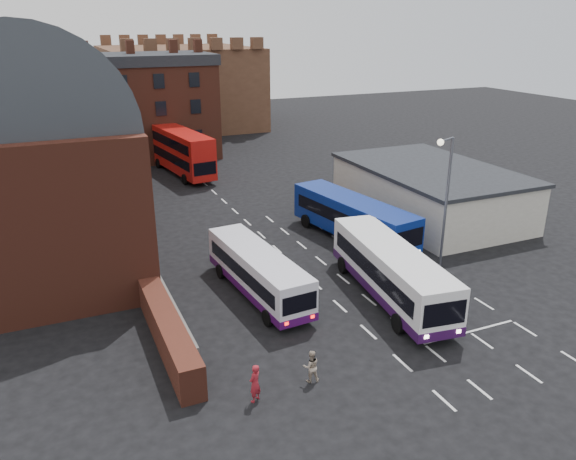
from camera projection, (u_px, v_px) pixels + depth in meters
name	position (u px, v px, depth m)	size (l,w,h in m)	color
ground	(361.00, 325.00, 31.05)	(180.00, 180.00, 0.00)	black
railway_station	(31.00, 141.00, 40.51)	(12.00, 28.00, 16.00)	#602B1E
forecourt_wall	(168.00, 332.00, 28.59)	(1.20, 10.00, 1.80)	#602B1E
cream_building	(429.00, 191.00, 47.95)	(10.40, 16.40, 4.25)	beige
brick_terrace	(119.00, 113.00, 66.27)	(22.00, 10.00, 11.00)	brown
castle_keep	(179.00, 87.00, 87.76)	(22.00, 22.00, 12.00)	brown
bus_white_outbound	(258.00, 270.00, 33.96)	(3.21, 10.47, 2.81)	white
bus_white_inbound	(391.00, 269.00, 33.44)	(4.20, 12.16, 3.25)	white
bus_blue	(353.00, 216.00, 42.40)	(4.60, 12.24, 3.26)	navy
bus_red_double	(182.00, 152.00, 60.45)	(4.31, 12.16, 4.76)	red
street_lamp	(445.00, 193.00, 35.70)	(1.74, 0.93, 9.16)	#585A64
pedestrian_red	(255.00, 383.00, 24.57)	(0.67, 0.44, 1.83)	maroon
pedestrian_beige	(311.00, 366.00, 25.97)	(0.78, 0.61, 1.60)	tan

